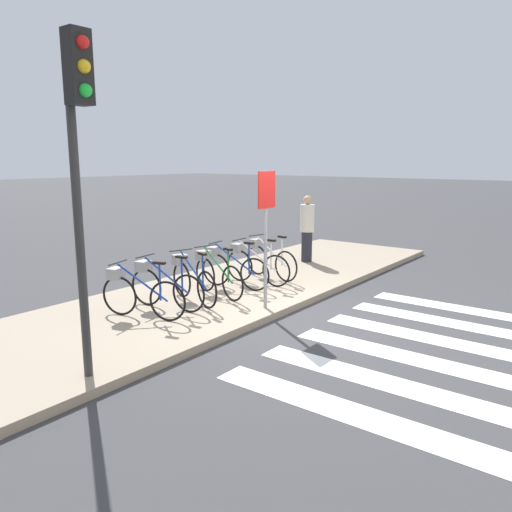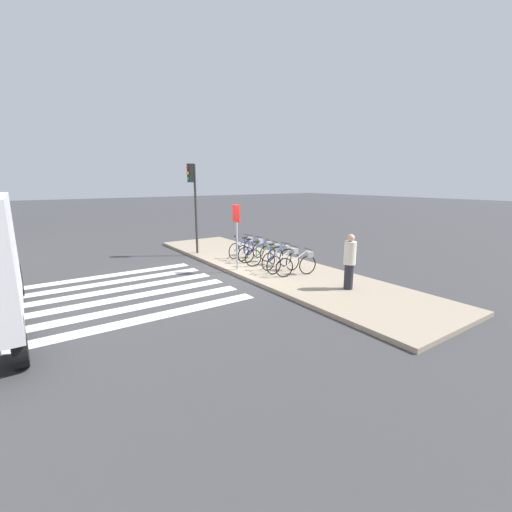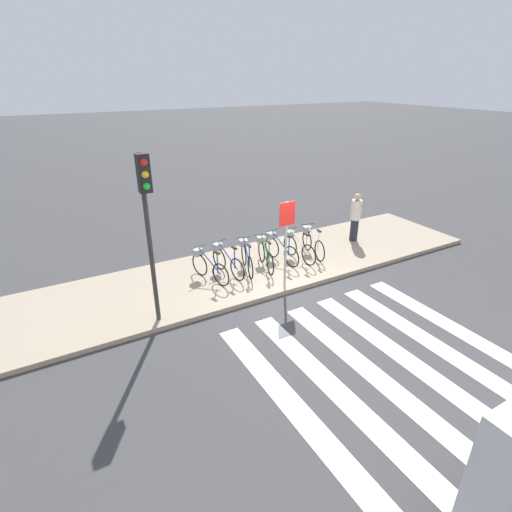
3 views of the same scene
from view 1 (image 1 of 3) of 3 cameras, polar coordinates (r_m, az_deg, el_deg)
The scene contains 12 objects.
ground_plane at distance 8.45m, azimuth 3.08°, elevation -6.91°, with size 120.00×120.00×0.00m, color #38383A.
sidewalk at distance 9.41m, azimuth -5.23°, elevation -4.67°, with size 13.76×3.28×0.12m.
parked_bicycle_0 at distance 8.10m, azimuth -13.39°, elevation -4.00°, with size 0.59×1.47×0.94m.
parked_bicycle_1 at distance 8.53m, azimuth -10.67°, elevation -3.14°, with size 0.46×1.51×0.94m.
parked_bicycle_2 at distance 8.86m, azimuth -7.44°, elevation -2.50°, with size 0.58×1.47×0.94m.
parked_bicycle_3 at distance 9.23m, azimuth -4.67°, elevation -1.90°, with size 0.54×1.49×0.94m.
parked_bicycle_4 at distance 9.73m, azimuth -2.92°, elevation -1.20°, with size 0.46×1.51×0.94m.
parked_bicycle_5 at distance 10.06m, azimuth -0.30°, elevation -0.78°, with size 0.46×1.52×0.94m.
parked_bicycle_6 at distance 10.57m, azimuth 1.38°, elevation -0.20°, with size 0.47×1.50×0.94m.
pedestrian at distance 12.20m, azimuth 5.86°, elevation 3.27°, with size 0.34×0.34×1.61m.
traffic_light at distance 5.70m, azimuth -19.64°, elevation 12.63°, with size 0.24×0.40×3.77m.
sign_post at distance 8.19m, azimuth 1.16°, elevation 4.57°, with size 0.44×0.07×2.29m.
Camera 1 is at (-6.66, -4.51, 2.60)m, focal length 35.00 mm.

